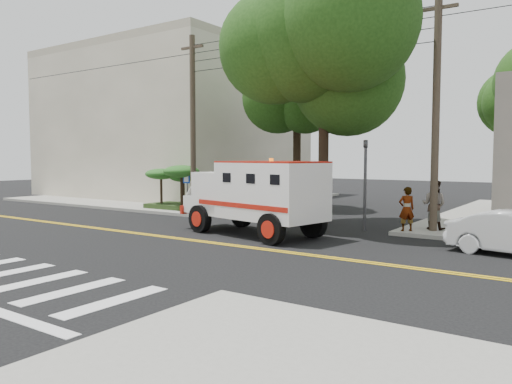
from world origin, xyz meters
The scene contains 13 objects.
ground centered at (0.00, 0.00, 0.00)m, with size 100.00×100.00×0.00m, color black.
sidewalk_nw centered at (-13.50, 13.50, 0.07)m, with size 17.00×17.00×0.15m, color gray.
building_left centered at (-15.50, 15.00, 5.15)m, with size 16.00×14.00×10.00m, color #B2AB92.
utility_pole_left centered at (-5.60, 6.00, 4.50)m, with size 0.28×0.28×9.00m, color #382D23.
utility_pole_right centered at (6.30, 6.20, 4.50)m, with size 0.28×0.28×9.00m, color #382D23.
tree_main centered at (1.94, 6.21, 7.20)m, with size 6.08×5.70×9.85m.
tree_left centered at (-2.68, 11.79, 5.73)m, with size 4.48×4.20×7.70m.
traffic_signal centered at (3.80, 5.60, 2.23)m, with size 0.15×0.18×3.60m.
accessibility_sign centered at (-6.20, 6.17, 1.37)m, with size 0.45×0.10×2.02m.
palm_planter centered at (-7.44, 6.62, 1.65)m, with size 3.52×2.63×2.36m.
armored_truck centered at (0.88, 2.24, 1.58)m, with size 6.42×3.44×2.78m.
pedestrian_a centered at (5.50, 5.50, 0.98)m, with size 0.61×0.40×1.67m, color gray.
pedestrian_b centered at (6.21, 6.56, 1.10)m, with size 0.93×0.72×1.91m, color gray.
Camera 1 is at (11.42, -13.02, 2.92)m, focal length 35.00 mm.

